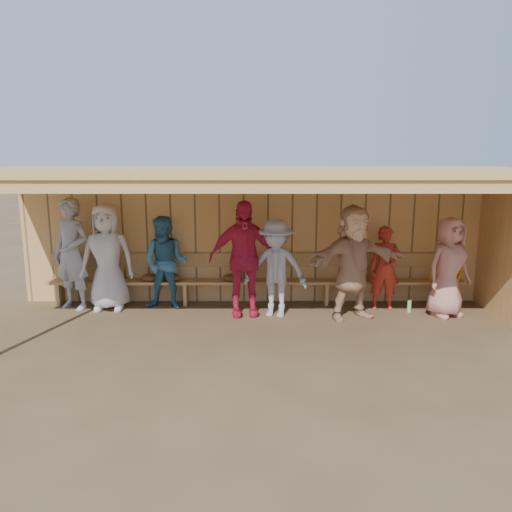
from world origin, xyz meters
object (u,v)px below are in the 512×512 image
at_px(player_b, 107,257).
at_px(player_c, 166,263).
at_px(player_d, 243,259).
at_px(player_h, 449,267).
at_px(player_a, 72,254).
at_px(player_e, 276,268).
at_px(player_g, 385,268).
at_px(bench, 256,276).
at_px(player_f, 353,262).

relative_size(player_b, player_c, 1.13).
height_order(player_d, player_h, player_d).
distance_m(player_a, player_c, 1.66).
distance_m(player_b, player_e, 2.98).
height_order(player_c, player_e, player_e).
height_order(player_c, player_d, player_d).
distance_m(player_g, bench, 2.31).
bearing_deg(player_c, bench, 19.35).
bearing_deg(player_b, player_d, -10.40).
distance_m(player_e, bench, 0.87).
xyz_separation_m(player_c, player_f, (3.20, -0.54, 0.13)).
height_order(player_a, player_d, player_a).
height_order(player_b, player_e, player_b).
bearing_deg(player_e, bench, 129.97).
bearing_deg(player_h, player_d, 155.74).
bearing_deg(player_b, player_h, -6.56).
xyz_separation_m(player_h, bench, (-3.25, 0.74, -0.32)).
bearing_deg(player_g, player_h, -15.69).
bearing_deg(player_c, player_h, 3.34).
xyz_separation_m(player_a, player_d, (3.03, -0.36, -0.01)).
distance_m(player_f, player_h, 1.64).
bearing_deg(player_g, player_e, -161.25).
relative_size(player_c, player_e, 1.00).
bearing_deg(player_a, bench, 30.09).
bearing_deg(player_e, player_h, 15.88).
height_order(player_g, player_h, player_h).
bearing_deg(bench, player_a, -174.63).
relative_size(player_b, player_g, 1.27).
relative_size(player_g, player_h, 0.87).
bearing_deg(player_b, player_g, -2.61).
relative_size(player_e, player_f, 0.87).
relative_size(player_e, player_h, 0.98).
bearing_deg(player_c, player_a, -171.50).
distance_m(player_d, player_f, 1.84).
distance_m(player_c, bench, 1.65).
xyz_separation_m(player_f, bench, (-1.61, 0.85, -0.43)).
relative_size(player_f, bench, 0.25).
xyz_separation_m(player_c, player_e, (1.93, -0.44, 0.00)).
distance_m(player_b, player_d, 2.42).
relative_size(player_a, player_c, 1.19).
bearing_deg(player_h, player_f, 160.77).
bearing_deg(player_h, bench, 144.11).
xyz_separation_m(player_d, player_h, (3.46, -0.08, -0.14)).
xyz_separation_m(player_c, player_d, (1.38, -0.36, 0.15)).
xyz_separation_m(player_f, player_g, (0.67, 0.51, -0.22)).
relative_size(player_d, player_e, 1.18).
xyz_separation_m(player_g, bench, (-2.28, 0.34, -0.22)).
xyz_separation_m(player_e, player_h, (2.91, 0.00, 0.02)).
bearing_deg(player_f, player_h, -16.75).
height_order(player_e, bench, player_e).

